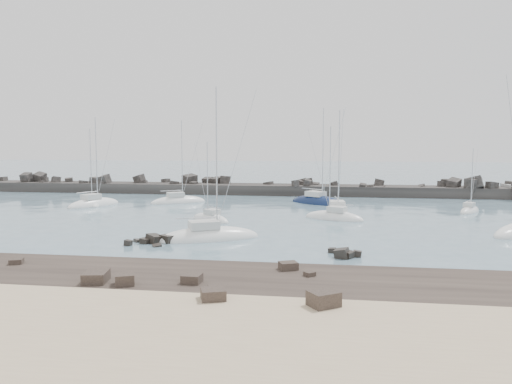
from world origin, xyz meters
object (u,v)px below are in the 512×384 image
at_px(sailboat_1, 93,204).
at_px(sailboat_5, 211,220).
at_px(sailboat_7, 209,238).
at_px(sailboat_8, 318,203).
at_px(sailboat_4, 178,202).
at_px(sailboat_3, 94,205).
at_px(sailboat_6, 337,214).
at_px(sailboat_11, 470,211).
at_px(sailboat_9, 334,218).

height_order(sailboat_1, sailboat_5, sailboat_1).
bearing_deg(sailboat_7, sailboat_1, 135.01).
xyz_separation_m(sailboat_5, sailboat_8, (12.71, 19.19, 0.02)).
height_order(sailboat_1, sailboat_4, sailboat_4).
relative_size(sailboat_1, sailboat_4, 0.89).
height_order(sailboat_5, sailboat_7, sailboat_7).
relative_size(sailboat_3, sailboat_7, 0.89).
relative_size(sailboat_5, sailboat_6, 0.71).
bearing_deg(sailboat_6, sailboat_5, -154.93).
bearing_deg(sailboat_8, sailboat_6, -76.59).
xyz_separation_m(sailboat_1, sailboat_6, (37.48, -5.66, 0.02)).
bearing_deg(sailboat_4, sailboat_11, -5.69).
distance_m(sailboat_7, sailboat_11, 39.44).
height_order(sailboat_3, sailboat_4, sailboat_3).
bearing_deg(sailboat_4, sailboat_6, -21.22).
relative_size(sailboat_5, sailboat_9, 0.84).
xyz_separation_m(sailboat_1, sailboat_3, (0.99, -1.59, 0.02)).
xyz_separation_m(sailboat_4, sailboat_11, (43.12, -4.30, -0.01)).
bearing_deg(sailboat_4, sailboat_1, -162.17).
bearing_deg(sailboat_5, sailboat_7, -77.18).
relative_size(sailboat_1, sailboat_5, 1.20).
bearing_deg(sailboat_11, sailboat_3, -178.61).
distance_m(sailboat_7, sailboat_9, 19.54).
bearing_deg(sailboat_9, sailboat_3, 167.60).
height_order(sailboat_3, sailboat_5, sailboat_3).
xyz_separation_m(sailboat_3, sailboat_4, (11.54, 5.62, -0.01)).
bearing_deg(sailboat_7, sailboat_8, 71.92).
relative_size(sailboat_4, sailboat_9, 1.12).
relative_size(sailboat_4, sailboat_11, 1.47).
bearing_deg(sailboat_4, sailboat_9, -28.93).
height_order(sailboat_4, sailboat_11, sailboat_4).
height_order(sailboat_1, sailboat_11, sailboat_1).
xyz_separation_m(sailboat_1, sailboat_7, (24.58, -24.56, 0.02)).
distance_m(sailboat_8, sailboat_11, 22.00).
bearing_deg(sailboat_1, sailboat_3, -58.13).
bearing_deg(sailboat_7, sailboat_11, 38.03).
height_order(sailboat_5, sailboat_9, sailboat_9).
bearing_deg(sailboat_5, sailboat_3, 151.56).
relative_size(sailboat_7, sailboat_8, 1.01).
height_order(sailboat_7, sailboat_9, sailboat_7).
bearing_deg(sailboat_5, sailboat_8, 56.48).
distance_m(sailboat_6, sailboat_8, 12.25).
bearing_deg(sailboat_9, sailboat_11, 26.42).
height_order(sailboat_5, sailboat_6, sailboat_6).
relative_size(sailboat_7, sailboat_11, 1.69).
relative_size(sailboat_5, sailboat_7, 0.65).
height_order(sailboat_3, sailboat_7, sailboat_7).
bearing_deg(sailboat_5, sailboat_11, 20.59).
bearing_deg(sailboat_5, sailboat_1, 149.47).
relative_size(sailboat_1, sailboat_3, 0.87).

